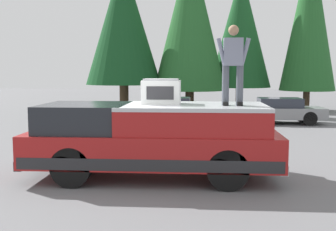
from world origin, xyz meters
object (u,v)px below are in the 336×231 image
(person_on_truck_bed, at_px, (233,63))
(parked_car_grey, at_px, (278,111))
(parked_car_navy, at_px, (168,110))
(compressor_unit, at_px, (161,91))
(pickup_truck, at_px, (153,139))

(person_on_truck_bed, distance_m, parked_car_grey, 10.63)
(person_on_truck_bed, height_order, parked_car_navy, person_on_truck_bed)
(compressor_unit, xyz_separation_m, parked_car_grey, (9.73, -4.47, -1.35))
(compressor_unit, bearing_deg, pickup_truck, 132.11)
(pickup_truck, relative_size, compressor_unit, 6.60)
(pickup_truck, distance_m, parked_car_grey, 10.92)
(pickup_truck, xyz_separation_m, person_on_truck_bed, (-0.15, -1.72, 1.68))
(compressor_unit, relative_size, parked_car_navy, 0.20)
(pickup_truck, height_order, parked_car_grey, pickup_truck)
(pickup_truck, relative_size, parked_car_navy, 1.35)
(compressor_unit, distance_m, parked_car_navy, 9.84)
(person_on_truck_bed, relative_size, parked_car_grey, 0.41)
(parked_car_grey, bearing_deg, compressor_unit, 155.36)
(pickup_truck, height_order, person_on_truck_bed, person_on_truck_bed)
(parked_car_grey, distance_m, parked_car_navy, 5.02)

